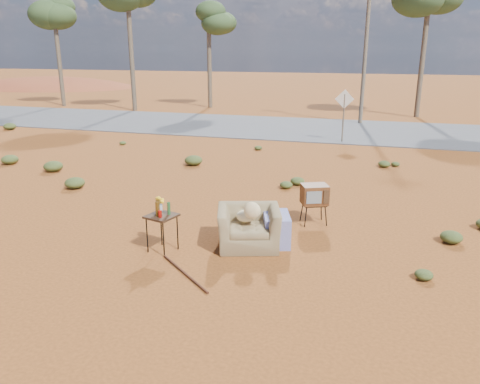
# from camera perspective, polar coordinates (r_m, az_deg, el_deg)

# --- Properties ---
(ground) EXTENTS (140.00, 140.00, 0.00)m
(ground) POSITION_cam_1_polar(r_m,az_deg,el_deg) (9.18, -3.32, -7.30)
(ground) COLOR #974E1E
(ground) RESTS_ON ground
(highway) EXTENTS (140.00, 7.00, 0.04)m
(highway) POSITION_cam_1_polar(r_m,az_deg,el_deg) (23.34, 9.20, 7.59)
(highway) COLOR #565659
(highway) RESTS_ON ground
(dirt_mound) EXTENTS (26.00, 18.00, 2.00)m
(dirt_mound) POSITION_cam_1_polar(r_m,az_deg,el_deg) (53.35, -22.20, 11.80)
(dirt_mound) COLOR brown
(dirt_mound) RESTS_ON ground
(armchair) EXTENTS (1.56, 1.28, 1.06)m
(armchair) POSITION_cam_1_polar(r_m,az_deg,el_deg) (9.28, 1.72, -3.69)
(armchair) COLOR olive
(armchair) RESTS_ON ground
(tv_unit) EXTENTS (0.69, 0.63, 0.91)m
(tv_unit) POSITION_cam_1_polar(r_m,az_deg,el_deg) (10.50, 9.08, -0.37)
(tv_unit) COLOR black
(tv_unit) RESTS_ON ground
(side_table) EXTENTS (0.63, 0.63, 1.04)m
(side_table) POSITION_cam_1_polar(r_m,az_deg,el_deg) (9.09, -9.60, -2.55)
(side_table) COLOR #382414
(side_table) RESTS_ON ground
(rusty_bar) EXTENTS (1.30, 1.12, 0.04)m
(rusty_bar) POSITION_cam_1_polar(r_m,az_deg,el_deg) (8.37, -6.79, -9.76)
(rusty_bar) COLOR #522716
(rusty_bar) RESTS_ON ground
(road_sign) EXTENTS (0.78, 0.06, 2.19)m
(road_sign) POSITION_cam_1_polar(r_m,az_deg,el_deg) (20.03, 12.57, 10.15)
(road_sign) COLOR brown
(road_sign) RESTS_ON ground
(eucalyptus_far_left) EXTENTS (3.20, 3.20, 7.10)m
(eucalyptus_far_left) POSITION_cam_1_polar(r_m,az_deg,el_deg) (34.86, -21.72, 19.51)
(eucalyptus_far_left) COLOR brown
(eucalyptus_far_left) RESTS_ON ground
(eucalyptus_near_left) EXTENTS (3.20, 3.20, 6.60)m
(eucalyptus_near_left) POSITION_cam_1_polar(r_m,az_deg,el_deg) (31.81, -3.85, 20.06)
(eucalyptus_near_left) COLOR brown
(eucalyptus_near_left) RESTS_ON ground
(utility_pole_center) EXTENTS (1.40, 0.20, 8.00)m
(utility_pole_center) POSITION_cam_1_polar(r_m,az_deg,el_deg) (25.37, 15.13, 17.36)
(utility_pole_center) COLOR brown
(utility_pole_center) RESTS_ON ground
(scrub_patch) EXTENTS (17.49, 8.07, 0.33)m
(scrub_patch) POSITION_cam_1_polar(r_m,az_deg,el_deg) (13.31, -0.33, 1.20)
(scrub_patch) COLOR #475525
(scrub_patch) RESTS_ON ground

